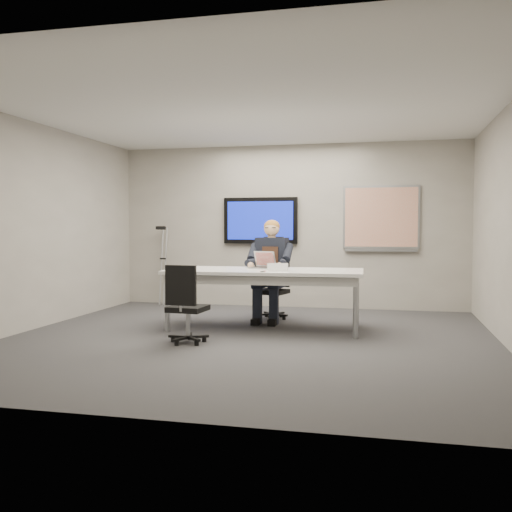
% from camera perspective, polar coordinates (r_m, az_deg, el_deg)
% --- Properties ---
extents(floor, '(6.00, 6.00, 0.02)m').
position_cam_1_polar(floor, '(7.08, -0.81, -8.35)').
color(floor, '#363638').
rests_on(floor, ground).
extents(ceiling, '(6.00, 6.00, 0.02)m').
position_cam_1_polar(ceiling, '(7.09, -0.82, 14.45)').
color(ceiling, white).
rests_on(ceiling, wall_back).
extents(wall_back, '(6.00, 0.02, 2.80)m').
position_cam_1_polar(wall_back, '(9.88, 3.35, 2.99)').
color(wall_back, gray).
rests_on(wall_back, ground).
extents(wall_front, '(6.00, 0.02, 2.80)m').
position_cam_1_polar(wall_front, '(4.09, -10.93, 3.17)').
color(wall_front, gray).
rests_on(wall_front, ground).
extents(wall_left, '(0.02, 6.00, 2.80)m').
position_cam_1_polar(wall_left, '(8.19, -21.67, 2.82)').
color(wall_left, gray).
rests_on(wall_left, ground).
extents(conference_table, '(2.66, 1.19, 0.81)m').
position_cam_1_polar(conference_table, '(7.71, 0.86, -2.05)').
color(conference_table, white).
rests_on(conference_table, ground).
extents(tv_display, '(1.30, 0.09, 0.80)m').
position_cam_1_polar(tv_display, '(9.92, 0.45, 3.57)').
color(tv_display, black).
rests_on(tv_display, wall_back).
extents(whiteboard, '(1.25, 0.08, 1.10)m').
position_cam_1_polar(whiteboard, '(9.71, 12.39, 3.70)').
color(whiteboard, '#94989D').
rests_on(whiteboard, wall_back).
extents(office_chair_far, '(0.55, 0.55, 0.94)m').
position_cam_1_polar(office_chair_far, '(8.66, 1.76, -4.34)').
color(office_chair_far, black).
rests_on(office_chair_far, ground).
extents(office_chair_near, '(0.48, 0.48, 0.94)m').
position_cam_1_polar(office_chair_near, '(6.84, -6.96, -6.27)').
color(office_chair_near, black).
rests_on(office_chair_near, ground).
extents(seated_person, '(0.48, 0.82, 1.49)m').
position_cam_1_polar(seated_person, '(8.38, 1.35, -2.44)').
color(seated_person, '#1B202E').
rests_on(seated_person, office_chair_far).
extents(crutch, '(0.29, 0.53, 1.46)m').
position_cam_1_polar(crutch, '(10.35, -9.25, -0.83)').
color(crutch, '#B2B4BA').
rests_on(crutch, ground).
extents(laptop, '(0.39, 0.41, 0.23)m').
position_cam_1_polar(laptop, '(7.94, 0.78, -0.81)').
color(laptop, '#A6A6A8').
rests_on(laptop, conference_table).
extents(name_tent, '(0.27, 0.13, 0.10)m').
position_cam_1_polar(name_tent, '(7.43, 2.19, -1.12)').
color(name_tent, white).
rests_on(name_tent, conference_table).
extents(pen, '(0.04, 0.14, 0.01)m').
position_cam_1_polar(pen, '(7.31, 0.70, -1.54)').
color(pen, black).
rests_on(pen, conference_table).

